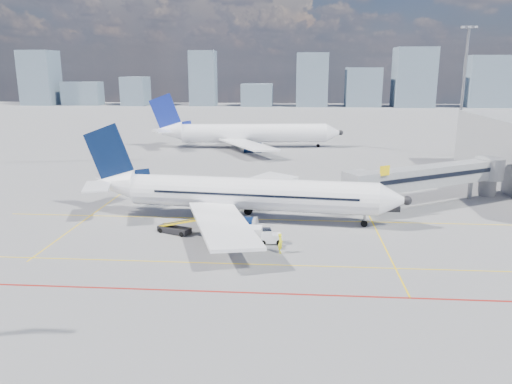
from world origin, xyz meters
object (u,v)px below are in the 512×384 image
cargo_dolly (244,236)px  main_aircraft (238,194)px  belt_loader (175,228)px  second_aircraft (246,133)px  baggage_tug (269,237)px  ramp_worker (280,243)px

cargo_dolly → main_aircraft: bearing=101.6°
main_aircraft → belt_loader: 8.72m
second_aircraft → baggage_tug: (8.44, -63.10, -2.46)m
main_aircraft → cargo_dolly: bearing=-74.7°
main_aircraft → belt_loader: bearing=-134.0°
baggage_tug → cargo_dolly: cargo_dolly is taller
main_aircraft → ramp_worker: main_aircraft is taller
second_aircraft → cargo_dolly: 64.70m
cargo_dolly → ramp_worker: (3.73, -1.27, -0.19)m
baggage_tug → ramp_worker: bearing=-74.2°
baggage_tug → cargo_dolly: 2.85m
main_aircraft → ramp_worker: 11.88m
second_aircraft → ramp_worker: size_ratio=21.68×
main_aircraft → belt_loader: main_aircraft is taller
main_aircraft → ramp_worker: (5.27, -10.41, -2.22)m
cargo_dolly → ramp_worker: 3.95m
baggage_tug → cargo_dolly: (-2.51, -1.29, 0.43)m
main_aircraft → cargo_dolly: 9.49m
baggage_tug → ramp_worker: (1.23, -2.56, 0.24)m
cargo_dolly → belt_loader: size_ratio=0.75×
second_aircraft → belt_loader: (-1.94, -60.62, -2.65)m
second_aircraft → baggage_tug: second_aircraft is taller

